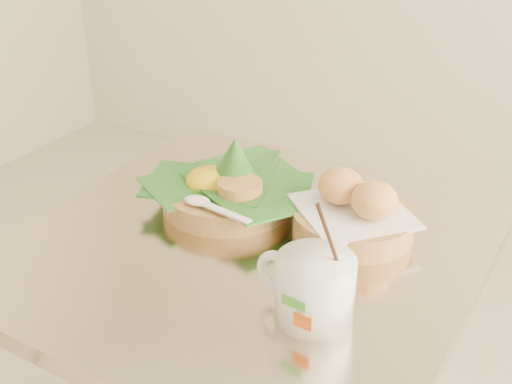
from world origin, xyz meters
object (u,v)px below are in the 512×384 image
at_px(rice_basket, 228,186).
at_px(coffee_mug, 313,286).
at_px(cafe_table, 246,348).
at_px(bread_basket, 354,213).

bearing_deg(rice_basket, coffee_mug, -40.82).
xyz_separation_m(cafe_table, bread_basket, (0.14, 0.10, 0.26)).
relative_size(cafe_table, bread_basket, 3.27).
distance_m(cafe_table, bread_basket, 0.31).
bearing_deg(rice_basket, bread_basket, 3.23).
relative_size(rice_basket, bread_basket, 1.22).
distance_m(cafe_table, rice_basket, 0.28).
bearing_deg(bread_basket, coffee_mug, -83.71).
bearing_deg(bread_basket, cafe_table, -146.30).
height_order(rice_basket, bread_basket, rice_basket).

